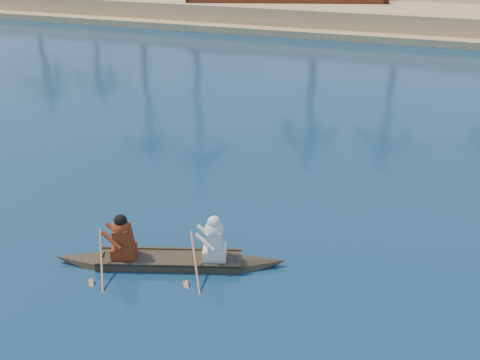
% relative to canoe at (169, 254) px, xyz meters
% --- Properties ---
extents(ground, '(160.00, 160.00, 0.00)m').
position_rel_canoe_xyz_m(ground, '(-0.41, -1.17, -0.24)').
color(ground, '#0B2949').
rests_on(ground, ground).
extents(canoe, '(4.47, 1.79, 1.23)m').
position_rel_canoe_xyz_m(canoe, '(0.00, 0.00, 0.00)').
color(canoe, '#3E3522').
rests_on(canoe, ground).
extents(barge_mid, '(12.39, 6.91, 1.96)m').
position_rel_canoe_xyz_m(barge_mid, '(-3.91, 25.83, 0.45)').
color(barge_mid, maroon).
rests_on(barge_mid, ground).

